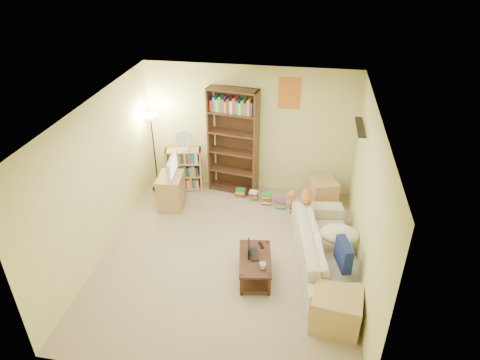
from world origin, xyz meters
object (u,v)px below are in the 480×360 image
object	(u,v)px
tabby_cat	(304,196)
short_bookshelf	(184,170)
tv_stand	(171,191)
floor_lamp	(152,131)
television	(169,167)
side_table	(323,193)
tall_bookshelf	(233,140)
end_cabinet	(336,310)
laptop	(257,254)
coffee_table	(255,265)
mug	(263,266)
desk_fan	(184,140)
sofa	(328,249)

from	to	relation	value
tabby_cat	short_bookshelf	bearing A→B (deg)	155.76
tv_stand	floor_lamp	world-z (taller)	floor_lamp
television	side_table	xyz separation A→B (m)	(2.82, 0.49, -0.58)
tall_bookshelf	floor_lamp	distance (m)	1.54
television	end_cabinet	world-z (taller)	television
short_bookshelf	floor_lamp	bearing A→B (deg)	179.70
laptop	floor_lamp	world-z (taller)	floor_lamp
floor_lamp	tv_stand	bearing A→B (deg)	-49.08
end_cabinet	tv_stand	bearing A→B (deg)	141.15
coffee_table	end_cabinet	size ratio (longest dim) A/B	1.44
television	side_table	distance (m)	2.92
tabby_cat	mug	xyz separation A→B (m)	(-0.50, -1.46, -0.32)
tall_bookshelf	desk_fan	world-z (taller)	tall_bookshelf
sofa	tall_bookshelf	size ratio (longest dim) A/B	1.12
tabby_cat	side_table	distance (m)	1.09
sofa	side_table	bearing A→B (deg)	-6.92
tabby_cat	laptop	xyz separation A→B (m)	(-0.63, -1.18, -0.36)
coffee_table	tall_bookshelf	distance (m)	2.72
laptop	side_table	size ratio (longest dim) A/B	0.65
tabby_cat	mug	world-z (taller)	tabby_cat
tabby_cat	desk_fan	xyz separation A→B (m)	(-2.33, 1.03, 0.37)
side_table	tall_bookshelf	bearing A→B (deg)	170.98
tv_stand	tall_bookshelf	distance (m)	1.53
side_table	end_cabinet	world-z (taller)	side_table
laptop	tv_stand	distance (m)	2.43
sofa	television	xyz separation A→B (m)	(-2.89, 1.23, 0.52)
floor_lamp	side_table	distance (m)	3.43
tabby_cat	sofa	bearing A→B (deg)	-62.13
television	side_table	size ratio (longest dim) A/B	1.29
television	coffee_table	bearing A→B (deg)	-138.12
coffee_table	tv_stand	world-z (taller)	tv_stand
mug	end_cabinet	xyz separation A→B (m)	(1.03, -0.52, -0.16)
coffee_table	side_table	world-z (taller)	side_table
television	end_cabinet	xyz separation A→B (m)	(2.99, -2.41, -0.59)
tabby_cat	tv_stand	distance (m)	2.53
mug	side_table	size ratio (longest dim) A/B	0.20
sofa	laptop	xyz separation A→B (m)	(-1.05, -0.37, 0.06)
sofa	short_bookshelf	world-z (taller)	short_bookshelf
tabby_cat	mug	size ratio (longest dim) A/B	4.74
mug	end_cabinet	world-z (taller)	end_cabinet
floor_lamp	tall_bookshelf	bearing A→B (deg)	9.08
tabby_cat	short_bookshelf	world-z (taller)	short_bookshelf
tabby_cat	tall_bookshelf	size ratio (longest dim) A/B	0.25
sofa	desk_fan	distance (m)	3.41
tabby_cat	side_table	bearing A→B (deg)	68.80
mug	floor_lamp	distance (m)	3.53
tall_bookshelf	desk_fan	distance (m)	0.94
tall_bookshelf	side_table	world-z (taller)	tall_bookshelf
laptop	side_table	distance (m)	2.32
end_cabinet	sofa	bearing A→B (deg)	94.86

